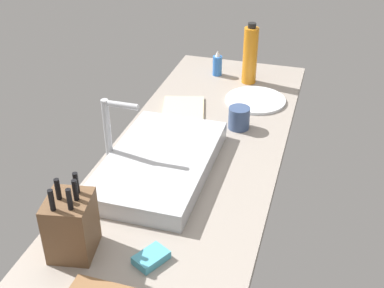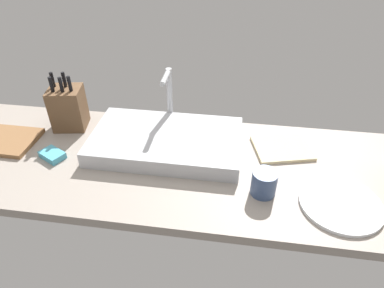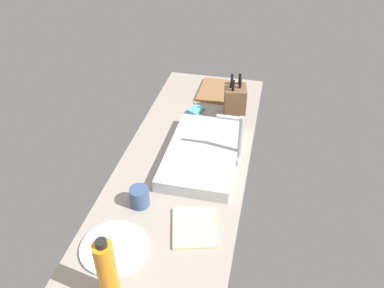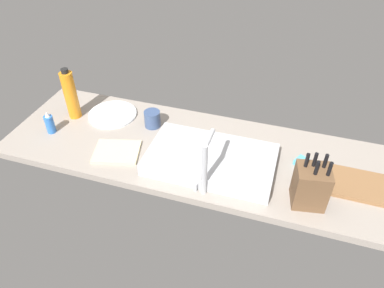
{
  "view_description": "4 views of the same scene",
  "coord_description": "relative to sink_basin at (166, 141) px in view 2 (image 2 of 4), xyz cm",
  "views": [
    {
      "loc": [
        -138.43,
        -41.69,
        100.13
      ],
      "look_at": [
        1.42,
        -0.45,
        10.05
      ],
      "focal_mm": 46.92,
      "sensor_mm": 36.0,
      "label": 1
    },
    {
      "loc": [
        17.09,
        -94.05,
        82.08
      ],
      "look_at": [
        2.79,
        3.54,
        9.78
      ],
      "focal_mm": 31.74,
      "sensor_mm": 36.0,
      "label": 2
    },
    {
      "loc": [
        139.82,
        36.05,
        123.76
      ],
      "look_at": [
        -5.05,
        3.51,
        13.45
      ],
      "focal_mm": 37.17,
      "sensor_mm": 36.0,
      "label": 3
    },
    {
      "loc": [
        -35.98,
        124.45,
        113.3
      ],
      "look_at": [
        2.42,
        3.66,
        9.42
      ],
      "focal_mm": 33.62,
      "sensor_mm": 36.0,
      "label": 4
    }
  ],
  "objects": [
    {
      "name": "dish_sponge",
      "position": [
        -40.55,
        -12.02,
        -1.85
      ],
      "size": [
        10.76,
        9.53,
        2.4
      ],
      "primitive_type": "cube",
      "rotation": [
        0.0,
        0.0,
        -0.49
      ],
      "color": "#4CA3BC",
      "rests_on": "countertop_slab"
    },
    {
      "name": "coffee_mug",
      "position": [
        36.13,
        -19.52,
        1.23
      ],
      "size": [
        8.19,
        8.19,
        8.56
      ],
      "primitive_type": "cylinder",
      "color": "#384C75",
      "rests_on": "countertop_slab"
    },
    {
      "name": "dish_towel",
      "position": [
        44.06,
        5.37,
        -2.45
      ],
      "size": [
        24.37,
        21.45,
        1.2
      ],
      "primitive_type": "cube",
      "rotation": [
        0.0,
        0.0,
        0.26
      ],
      "color": "beige",
      "rests_on": "countertop_slab"
    },
    {
      "name": "sink_basin",
      "position": [
        0.0,
        0.0,
        0.0
      ],
      "size": [
        56.24,
        33.01,
        6.1
      ],
      "primitive_type": "cube",
      "color": "#B7BABF",
      "rests_on": "countertop_slab"
    },
    {
      "name": "dinner_plate",
      "position": [
        60.25,
        -21.7,
        -2.45
      ],
      "size": [
        25.54,
        25.54,
        1.2
      ],
      "primitive_type": "cylinder",
      "color": "white",
      "rests_on": "countertop_slab"
    },
    {
      "name": "countertop_slab",
      "position": [
        7.83,
        -8.19,
        -4.8
      ],
      "size": [
        188.66,
        60.78,
        3.5
      ],
      "primitive_type": "cube",
      "color": "gray",
      "rests_on": "ground"
    },
    {
      "name": "faucet",
      "position": [
        -1.53,
        15.89,
        11.56
      ],
      "size": [
        5.5,
        12.67,
        25.02
      ],
      "color": "#B7BABF",
      "rests_on": "countertop_slab"
    },
    {
      "name": "knife_block",
      "position": [
        -42.55,
        9.38,
        5.87
      ],
      "size": [
        14.55,
        13.59,
        23.36
      ],
      "rotation": [
        0.0,
        0.0,
        0.17
      ],
      "color": "brown",
      "rests_on": "countertop_slab"
    }
  ]
}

